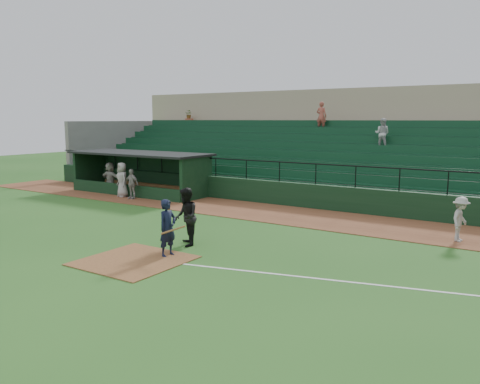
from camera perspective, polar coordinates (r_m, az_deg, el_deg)
The scene contains 12 objects.
ground at distance 16.08m, azimuth -9.87°, elevation -7.19°, with size 90.00×90.00×0.00m, color #26581C.
warning_track at distance 22.42m, azimuth 4.20°, elevation -2.54°, with size 40.00×4.00×0.03m, color brown.
home_plate_dirt at distance 15.39m, azimuth -12.43°, elevation -7.92°, with size 3.00×3.00×0.03m, color brown.
foul_line at distance 13.45m, azimuth 20.45°, elevation -10.76°, with size 18.00×0.09×0.01m, color white.
stadium_structure at distance 29.76m, azimuth 12.20°, elevation 4.49°, with size 38.00×13.08×6.40m.
dugout at distance 29.29m, azimuth -11.17°, elevation 2.55°, with size 8.90×3.20×2.42m.
batter_at_plate at distance 15.49m, azimuth -8.55°, elevation -4.24°, with size 1.04×0.72×1.85m.
umpire at distance 16.70m, azimuth -6.42°, elevation -2.95°, with size 0.98×0.77×2.02m, color black.
runner at distance 18.80m, azimuth 24.63°, elevation -2.94°, with size 1.04×0.60×1.61m, color #A9A59F.
dugout_player_a at distance 26.92m, azimuth -12.72°, elevation 0.94°, with size 0.96×0.40×1.63m, color #9E9894.
dugout_player_b at distance 27.74m, azimuth -13.77°, elevation 1.43°, with size 0.94×0.61×1.92m, color #AAA39F.
dugout_player_c at distance 29.20m, azimuth -15.09°, elevation 1.63°, with size 1.69×0.54×1.83m, color #A29E98.
Camera 1 is at (10.63, -11.26, 4.34)m, focal length 36.06 mm.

